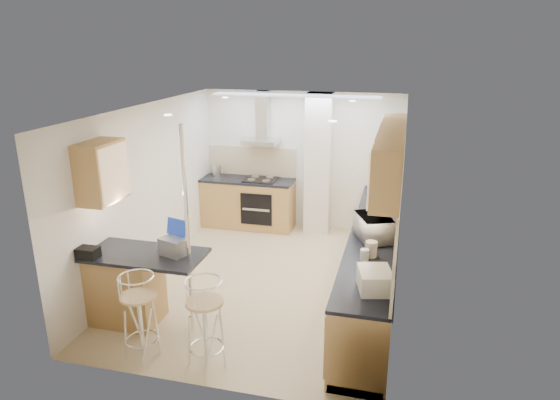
% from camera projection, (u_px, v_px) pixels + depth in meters
% --- Properties ---
extents(ground, '(4.80, 4.80, 0.00)m').
position_uv_depth(ground, '(267.00, 281.00, 7.28)').
color(ground, '#CEBC89').
rests_on(ground, ground).
extents(room_shell, '(3.64, 4.84, 2.51)m').
position_uv_depth(room_shell, '(295.00, 174.00, 7.08)').
color(room_shell, white).
rests_on(room_shell, ground).
extents(right_counter, '(0.63, 4.40, 0.92)m').
position_uv_depth(right_counter, '(373.00, 263.00, 6.79)').
color(right_counter, tan).
rests_on(right_counter, ground).
extents(back_counter, '(1.70, 0.63, 0.92)m').
position_uv_depth(back_counter, '(248.00, 203.00, 9.30)').
color(back_counter, tan).
rests_on(back_counter, ground).
extents(peninsula, '(1.47, 0.72, 0.94)m').
position_uv_depth(peninsula, '(146.00, 288.00, 6.06)').
color(peninsula, tan).
rests_on(peninsula, ground).
extents(microwave, '(0.57, 0.67, 0.31)m').
position_uv_depth(microwave, '(374.00, 228.00, 6.34)').
color(microwave, silver).
rests_on(microwave, right_counter).
extents(laptop, '(0.35, 0.30, 0.21)m').
position_uv_depth(laptop, '(174.00, 246.00, 5.85)').
color(laptop, '#9DA0A4').
rests_on(laptop, peninsula).
extents(bag, '(0.24, 0.18, 0.13)m').
position_uv_depth(bag, '(88.00, 253.00, 5.76)').
color(bag, black).
rests_on(bag, peninsula).
extents(bar_stool_near, '(0.43, 0.43, 1.00)m').
position_uv_depth(bar_stool_near, '(140.00, 317.00, 5.38)').
color(bar_stool_near, tan).
rests_on(bar_stool_near, ground).
extents(bar_stool_end, '(0.46, 0.46, 1.03)m').
position_uv_depth(bar_stool_end, '(205.00, 324.00, 5.23)').
color(bar_stool_end, tan).
rests_on(bar_stool_end, ground).
extents(jar_a, '(0.13, 0.13, 0.16)m').
position_uv_depth(jar_a, '(386.00, 218.00, 6.92)').
color(jar_a, silver).
rests_on(jar_a, right_counter).
extents(jar_b, '(0.14, 0.14, 0.14)m').
position_uv_depth(jar_b, '(373.00, 207.00, 7.41)').
color(jar_b, silver).
rests_on(jar_b, right_counter).
extents(jar_c, '(0.15, 0.15, 0.19)m').
position_uv_depth(jar_c, '(371.00, 249.00, 5.85)').
color(jar_c, '#C3B59C').
rests_on(jar_c, right_counter).
extents(jar_d, '(0.13, 0.13, 0.13)m').
position_uv_depth(jar_d, '(364.00, 255.00, 5.76)').
color(jar_d, silver).
rests_on(jar_d, right_counter).
extents(bread_bin, '(0.41, 0.47, 0.21)m').
position_uv_depth(bread_bin, '(375.00, 280.00, 5.06)').
color(bread_bin, silver).
rests_on(bread_bin, right_counter).
extents(kettle, '(0.16, 0.16, 0.22)m').
position_uv_depth(kettle, '(217.00, 170.00, 9.35)').
color(kettle, silver).
rests_on(kettle, back_counter).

